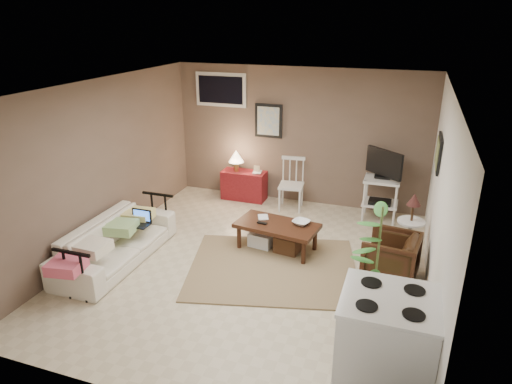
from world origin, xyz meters
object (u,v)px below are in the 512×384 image
at_px(tv_stand, 382,184).
at_px(armchair, 391,255).
at_px(side_table, 412,219).
at_px(sofa, 115,236).
at_px(spindle_chair, 291,186).
at_px(stove, 385,349).
at_px(coffee_table, 276,234).
at_px(potted_plant, 376,271).
at_px(red_console, 243,182).

relative_size(tv_stand, armchair, 1.79).
height_order(side_table, armchair, side_table).
bearing_deg(sofa, spindle_chair, -34.82).
bearing_deg(stove, spindle_chair, 115.61).
bearing_deg(coffee_table, side_table, 10.13).
bearing_deg(stove, side_table, 86.92).
relative_size(coffee_table, spindle_chair, 1.36).
bearing_deg(side_table, potted_plant, -99.57).
distance_m(spindle_chair, stove, 4.31).
distance_m(coffee_table, spindle_chair, 1.58).
bearing_deg(stove, tv_stand, 95.15).
xyz_separation_m(spindle_chair, tv_stand, (1.51, 0.02, 0.21)).
distance_m(sofa, stove, 3.88).
distance_m(armchair, stove, 2.09).
height_order(red_console, side_table, side_table).
xyz_separation_m(red_console, armchair, (2.75, -1.95, 0.01)).
distance_m(red_console, stove, 4.91).
height_order(spindle_chair, potted_plant, potted_plant).
bearing_deg(potted_plant, armchair, 85.15).
bearing_deg(sofa, coffee_table, -62.84).
bearing_deg(tv_stand, side_table, -68.55).
bearing_deg(armchair, coffee_table, -91.11).
bearing_deg(spindle_chair, tv_stand, 0.94).
relative_size(spindle_chair, potted_plant, 0.59).
xyz_separation_m(sofa, red_console, (0.85, 2.72, -0.07)).
relative_size(potted_plant, stove, 1.47).
bearing_deg(tv_stand, stove, -84.85).
bearing_deg(spindle_chair, stove, -64.39).
xyz_separation_m(red_console, stove, (2.81, -4.03, 0.20)).
distance_m(sofa, armchair, 3.68).
xyz_separation_m(tv_stand, armchair, (0.29, -1.83, -0.30)).
relative_size(sofa, armchair, 2.95).
height_order(sofa, stove, stove).
relative_size(red_console, tv_stand, 0.77).
distance_m(sofa, tv_stand, 4.22).
xyz_separation_m(coffee_table, tv_stand, (1.31, 1.58, 0.39)).
height_order(armchair, potted_plant, potted_plant).
height_order(spindle_chair, stove, stove).
bearing_deg(potted_plant, coffee_table, 133.95).
bearing_deg(tv_stand, red_console, 177.23).
relative_size(armchair, potted_plant, 0.44).
xyz_separation_m(coffee_table, potted_plant, (1.49, -1.55, 0.57)).
distance_m(potted_plant, stove, 0.85).
relative_size(coffee_table, sofa, 0.62).
bearing_deg(spindle_chair, armchair, -45.07).
bearing_deg(sofa, stove, -109.62).
height_order(coffee_table, tv_stand, tv_stand).
relative_size(tv_stand, side_table, 1.21).
bearing_deg(coffee_table, stove, -54.42).
bearing_deg(red_console, spindle_chair, -8.62).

